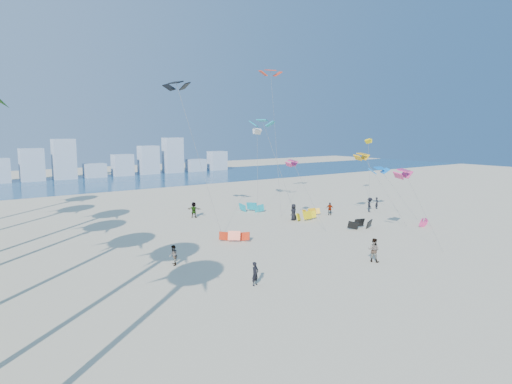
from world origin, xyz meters
TOP-DOWN VIEW (x-y plane):
  - ground at (0.00, 0.00)m, footprint 220.00×220.00m
  - ocean at (0.00, 72.00)m, footprint 220.00×220.00m
  - kitesurfer_near at (-4.85, 5.28)m, footprint 0.68×0.54m
  - kitesurfer_mid at (5.96, 4.27)m, footprint 1.03×1.13m
  - kitesurfers_far at (10.96, 21.62)m, footprint 33.58×17.45m
  - grounded_kites at (11.58, 19.36)m, footprint 23.20×20.48m
  - flying_kites at (13.87, 21.99)m, footprint 36.74×28.95m
  - distant_skyline at (-1.19, 82.00)m, footprint 85.00×3.00m

SIDE VIEW (x-z plane):
  - ground at x=0.00m, z-range 0.00..0.00m
  - ocean at x=0.00m, z-range 0.01..0.01m
  - grounded_kites at x=11.58m, z-range -0.06..1.00m
  - kitesurfer_near at x=-4.85m, z-range 0.00..1.61m
  - kitesurfers_far at x=10.96m, z-range -0.06..1.84m
  - kitesurfer_mid at x=5.96m, z-range 0.00..1.90m
  - distant_skyline at x=-1.19m, z-range -1.11..7.29m
  - flying_kites at x=13.87m, z-range 1.39..19.67m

